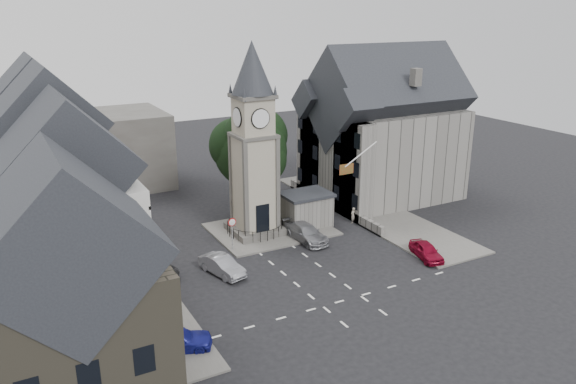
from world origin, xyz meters
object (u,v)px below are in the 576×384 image
car_east_red (426,251)px  pedestrian (353,215)px  clock_tower (254,142)px  car_west_blue (175,339)px  stone_shelter (306,209)px

car_east_red → pedestrian: bearing=107.5°
clock_tower → car_west_blue: bearing=-130.0°
car_west_blue → pedestrian: (20.37, 11.69, 0.03)m
stone_shelter → car_east_red: bearing=-65.7°
clock_tower → car_east_red: bearing=-49.1°
clock_tower → car_west_blue: clock_tower is taller
stone_shelter → car_east_red: size_ratio=1.16×
clock_tower → pedestrian: 11.71m
clock_tower → pedestrian: size_ratio=10.99×
clock_tower → pedestrian: bearing=-12.7°
car_west_blue → pedestrian: pedestrian is taller
stone_shelter → car_west_blue: stone_shelter is taller
pedestrian → clock_tower: bearing=-32.9°
pedestrian → stone_shelter: bearing=-40.5°
car_west_blue → car_east_red: (21.03, 2.69, -0.08)m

